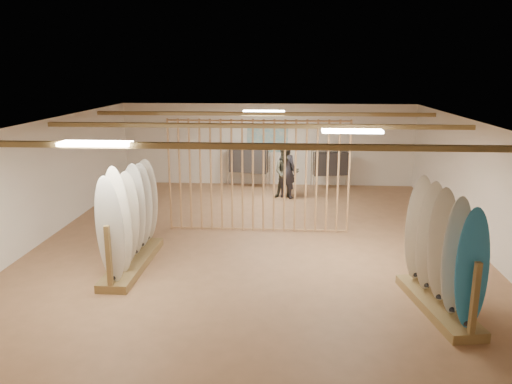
# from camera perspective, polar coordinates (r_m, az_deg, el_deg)

# --- Properties ---
(floor) EXTENTS (12.00, 12.00, 0.00)m
(floor) POSITION_cam_1_polar(r_m,az_deg,el_deg) (11.81, 0.00, -5.66)
(floor) COLOR #AA7852
(floor) RESTS_ON ground
(ceiling) EXTENTS (12.00, 12.00, 0.00)m
(ceiling) POSITION_cam_1_polar(r_m,az_deg,el_deg) (11.18, 0.00, 7.98)
(ceiling) COLOR gray
(ceiling) RESTS_ON ground
(wall_back) EXTENTS (12.00, 0.00, 12.00)m
(wall_back) POSITION_cam_1_polar(r_m,az_deg,el_deg) (17.30, 1.31, 5.44)
(wall_back) COLOR white
(wall_back) RESTS_ON ground
(wall_front) EXTENTS (12.00, 0.00, 12.00)m
(wall_front) POSITION_cam_1_polar(r_m,az_deg,el_deg) (5.75, -4.03, -12.56)
(wall_front) COLOR white
(wall_front) RESTS_ON ground
(wall_left) EXTENTS (0.00, 12.00, 12.00)m
(wall_left) POSITION_cam_1_polar(r_m,az_deg,el_deg) (12.75, -23.04, 1.23)
(wall_left) COLOR white
(wall_left) RESTS_ON ground
(wall_right) EXTENTS (0.00, 12.00, 12.00)m
(wall_right) POSITION_cam_1_polar(r_m,az_deg,el_deg) (12.16, 24.22, 0.54)
(wall_right) COLOR white
(wall_right) RESTS_ON ground
(ceiling_slats) EXTENTS (9.50, 6.12, 0.10)m
(ceiling_slats) POSITION_cam_1_polar(r_m,az_deg,el_deg) (11.19, 0.00, 7.57)
(ceiling_slats) COLOR olive
(ceiling_slats) RESTS_ON ground
(light_panels) EXTENTS (1.20, 0.35, 0.06)m
(light_panels) POSITION_cam_1_polar(r_m,az_deg,el_deg) (11.19, 0.00, 7.68)
(light_panels) COLOR white
(light_panels) RESTS_ON ground
(bamboo_partition) EXTENTS (4.45, 0.05, 2.78)m
(bamboo_partition) POSITION_cam_1_polar(r_m,az_deg,el_deg) (12.19, 0.25, 1.82)
(bamboo_partition) COLOR tan
(bamboo_partition) RESTS_ON ground
(poster) EXTENTS (1.40, 0.03, 0.90)m
(poster) POSITION_cam_1_polar(r_m,az_deg,el_deg) (17.25, 1.31, 6.08)
(poster) COLOR teal
(poster) RESTS_ON ground
(rack_left) EXTENTS (0.60, 2.66, 2.14)m
(rack_left) POSITION_cam_1_polar(r_m,az_deg,el_deg) (10.44, -14.09, -4.50)
(rack_left) COLOR olive
(rack_left) RESTS_ON floor
(rack_right) EXTENTS (0.96, 2.31, 2.13)m
(rack_right) POSITION_cam_1_polar(r_m,az_deg,el_deg) (8.90, 20.35, -8.29)
(rack_right) COLOR olive
(rack_right) RESTS_ON floor
(clothing_rack_a) EXTENTS (1.35, 0.63, 1.48)m
(clothing_rack_a) POSITION_cam_1_polar(r_m,az_deg,el_deg) (16.82, -0.85, 3.68)
(clothing_rack_a) COLOR silver
(clothing_rack_a) RESTS_ON floor
(clothing_rack_b) EXTENTS (1.22, 0.54, 1.33)m
(clothing_rack_b) POSITION_cam_1_polar(r_m,az_deg,el_deg) (16.85, 8.55, 3.20)
(clothing_rack_b) COLOR silver
(clothing_rack_b) RESTS_ON floor
(shopper_a) EXTENTS (0.86, 0.78, 1.96)m
(shopper_a) POSITION_cam_1_polar(r_m,az_deg,el_deg) (15.52, 3.54, 2.85)
(shopper_a) COLOR #24232A
(shopper_a) RESTS_ON floor
(shopper_b) EXTENTS (0.94, 0.75, 1.85)m
(shopper_b) POSITION_cam_1_polar(r_m,az_deg,el_deg) (15.48, 3.49, 2.61)
(shopper_b) COLOR #343328
(shopper_b) RESTS_ON floor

